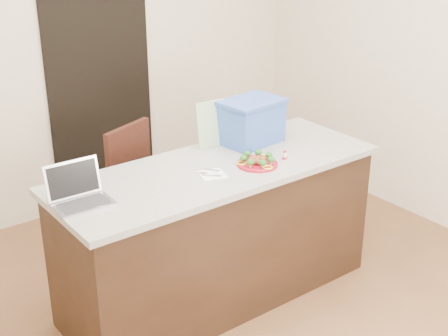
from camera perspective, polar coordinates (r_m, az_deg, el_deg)
ground at (r=4.05m, az=1.62°, el=-13.02°), size 4.00×4.00×0.00m
room_shell at (r=3.36m, az=1.93°, el=9.93°), size 4.00×4.00×4.00m
doorway at (r=5.19m, az=-11.23°, el=7.20°), size 0.90×0.02×2.00m
island at (r=3.96m, az=-0.57°, el=-5.91°), size 2.06×0.76×0.92m
plate at (r=3.78m, az=3.07°, el=0.40°), size 0.25×0.25×0.02m
meatballs at (r=3.77m, az=3.01°, el=0.74°), size 0.10×0.10×0.04m
broccoli at (r=3.76m, az=3.08°, el=0.95°), size 0.21×0.21×0.04m
pepper_rings at (r=3.77m, az=3.07°, el=0.52°), size 0.23×0.21×0.01m
napkin at (r=3.64m, az=-1.09°, el=-0.60°), size 0.18×0.18×0.01m
fork at (r=3.63m, az=-1.41°, el=-0.56°), size 0.09×0.13×0.00m
knife at (r=3.64m, az=-0.57°, el=-0.47°), size 0.07×0.16×0.01m
yogurt_bottle at (r=3.84m, az=5.57°, el=1.02°), size 0.03×0.03×0.07m
laptop at (r=3.38m, az=-13.19°, el=-2.16°), size 0.31×0.25×0.21m
leaflet at (r=4.02m, az=-1.14°, el=4.04°), size 0.21×0.05×0.30m
blue_box at (r=4.09m, az=2.52°, el=4.30°), size 0.43×0.33×0.29m
chair at (r=4.39m, az=-7.90°, el=-1.74°), size 0.56×0.57×0.98m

